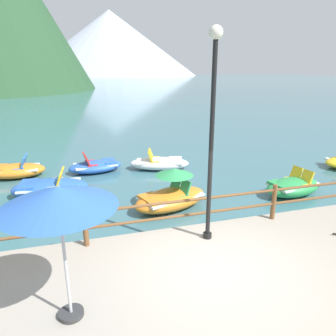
{
  "coord_description": "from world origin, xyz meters",
  "views": [
    {
      "loc": [
        -2.37,
        -5.0,
        4.25
      ],
      "look_at": [
        0.51,
        5.0,
        0.9
      ],
      "focal_mm": 34.11,
      "sensor_mm": 36.0,
      "label": 1
    }
  ],
  "objects_px": {
    "beach_umbrella": "(58,199)",
    "pedal_boat_2": "(171,195)",
    "pedal_boat_4": "(16,170)",
    "pedal_boat_1": "(50,188)",
    "pedal_boat_3": "(293,186)",
    "lamp_post": "(212,121)",
    "pedal_boat_7": "(96,166)",
    "pedal_boat_6": "(160,163)"
  },
  "relations": [
    {
      "from": "lamp_post",
      "to": "beach_umbrella",
      "type": "bearing_deg",
      "value": -151.4
    },
    {
      "from": "lamp_post",
      "to": "pedal_boat_7",
      "type": "xyz_separation_m",
      "value": [
        -2.12,
        6.89,
        -2.89
      ]
    },
    {
      "from": "pedal_boat_4",
      "to": "beach_umbrella",
      "type": "bearing_deg",
      "value": -76.23
    },
    {
      "from": "lamp_post",
      "to": "pedal_boat_4",
      "type": "xyz_separation_m",
      "value": [
        -5.22,
        7.09,
        -2.86
      ]
    },
    {
      "from": "beach_umbrella",
      "to": "pedal_boat_2",
      "type": "distance_m",
      "value": 5.59
    },
    {
      "from": "pedal_boat_1",
      "to": "pedal_boat_3",
      "type": "distance_m",
      "value": 8.3
    },
    {
      "from": "pedal_boat_1",
      "to": "pedal_boat_2",
      "type": "xyz_separation_m",
      "value": [
        3.68,
        -2.1,
        0.13
      ]
    },
    {
      "from": "pedal_boat_3",
      "to": "pedal_boat_4",
      "type": "bearing_deg",
      "value": 153.9
    },
    {
      "from": "pedal_boat_1",
      "to": "pedal_boat_3",
      "type": "xyz_separation_m",
      "value": [
        7.99,
        -2.24,
        0.02
      ]
    },
    {
      "from": "beach_umbrella",
      "to": "pedal_boat_3",
      "type": "xyz_separation_m",
      "value": [
        7.27,
        4.15,
        -2.13
      ]
    },
    {
      "from": "pedal_boat_4",
      "to": "pedal_boat_3",
      "type": "bearing_deg",
      "value": -26.1
    },
    {
      "from": "beach_umbrella",
      "to": "pedal_boat_2",
      "type": "height_order",
      "value": "beach_umbrella"
    },
    {
      "from": "pedal_boat_3",
      "to": "pedal_boat_6",
      "type": "height_order",
      "value": "pedal_boat_3"
    },
    {
      "from": "lamp_post",
      "to": "beach_umbrella",
      "type": "relative_size",
      "value": 2.05
    },
    {
      "from": "pedal_boat_1",
      "to": "pedal_boat_3",
      "type": "relative_size",
      "value": 1.14
    },
    {
      "from": "beach_umbrella",
      "to": "pedal_boat_6",
      "type": "distance_m",
      "value": 9.22
    },
    {
      "from": "pedal_boat_3",
      "to": "beach_umbrella",
      "type": "bearing_deg",
      "value": -150.26
    },
    {
      "from": "beach_umbrella",
      "to": "pedal_boat_1",
      "type": "distance_m",
      "value": 6.78
    },
    {
      "from": "lamp_post",
      "to": "beach_umbrella",
      "type": "xyz_separation_m",
      "value": [
        -3.07,
        -1.67,
        -0.7
      ]
    },
    {
      "from": "lamp_post",
      "to": "pedal_boat_2",
      "type": "height_order",
      "value": "lamp_post"
    },
    {
      "from": "lamp_post",
      "to": "pedal_boat_7",
      "type": "height_order",
      "value": "lamp_post"
    },
    {
      "from": "pedal_boat_2",
      "to": "pedal_boat_4",
      "type": "bearing_deg",
      "value": 138.74
    },
    {
      "from": "pedal_boat_1",
      "to": "pedal_boat_7",
      "type": "height_order",
      "value": "pedal_boat_1"
    },
    {
      "from": "beach_umbrella",
      "to": "pedal_boat_4",
      "type": "xyz_separation_m",
      "value": [
        -2.15,
        8.77,
        -2.16
      ]
    },
    {
      "from": "pedal_boat_2",
      "to": "lamp_post",
      "type": "bearing_deg",
      "value": -87.56
    },
    {
      "from": "pedal_boat_1",
      "to": "pedal_boat_3",
      "type": "bearing_deg",
      "value": -15.63
    },
    {
      "from": "beach_umbrella",
      "to": "pedal_boat_3",
      "type": "relative_size",
      "value": 0.97
    },
    {
      "from": "pedal_boat_2",
      "to": "pedal_boat_3",
      "type": "xyz_separation_m",
      "value": [
        4.31,
        -0.14,
        -0.11
      ]
    },
    {
      "from": "pedal_boat_3",
      "to": "pedal_boat_6",
      "type": "xyz_separation_m",
      "value": [
        -3.65,
        4.04,
        -0.04
      ]
    },
    {
      "from": "pedal_boat_3",
      "to": "pedal_boat_7",
      "type": "height_order",
      "value": "pedal_boat_3"
    },
    {
      "from": "lamp_post",
      "to": "pedal_boat_1",
      "type": "height_order",
      "value": "lamp_post"
    },
    {
      "from": "beach_umbrella",
      "to": "pedal_boat_1",
      "type": "xyz_separation_m",
      "value": [
        -0.72,
        6.39,
        -2.15
      ]
    },
    {
      "from": "pedal_boat_4",
      "to": "pedal_boat_6",
      "type": "bearing_deg",
      "value": -5.66
    },
    {
      "from": "lamp_post",
      "to": "pedal_boat_1",
      "type": "bearing_deg",
      "value": 128.8
    },
    {
      "from": "beach_umbrella",
      "to": "pedal_boat_1",
      "type": "bearing_deg",
      "value": 96.46
    },
    {
      "from": "pedal_boat_3",
      "to": "pedal_boat_7",
      "type": "xyz_separation_m",
      "value": [
        -6.32,
        4.41,
        -0.06
      ]
    },
    {
      "from": "pedal_boat_1",
      "to": "pedal_boat_6",
      "type": "height_order",
      "value": "pedal_boat_1"
    },
    {
      "from": "pedal_boat_1",
      "to": "pedal_boat_7",
      "type": "xyz_separation_m",
      "value": [
        1.67,
        2.18,
        -0.04
      ]
    },
    {
      "from": "beach_umbrella",
      "to": "pedal_boat_4",
      "type": "relative_size",
      "value": 1.01
    },
    {
      "from": "beach_umbrella",
      "to": "pedal_boat_1",
      "type": "height_order",
      "value": "beach_umbrella"
    },
    {
      "from": "beach_umbrella",
      "to": "pedal_boat_4",
      "type": "distance_m",
      "value": 9.28
    },
    {
      "from": "pedal_boat_1",
      "to": "pedal_boat_2",
      "type": "bearing_deg",
      "value": -29.72
    }
  ]
}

